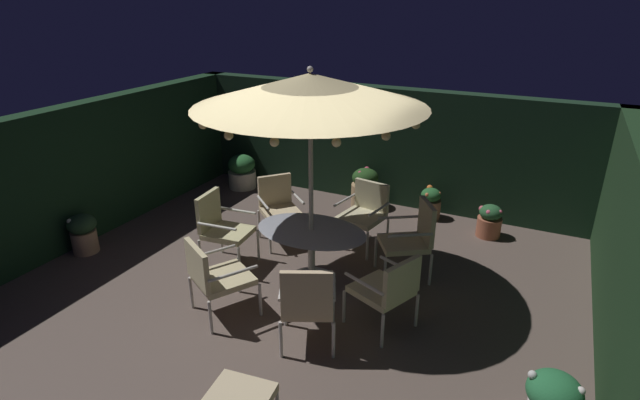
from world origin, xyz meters
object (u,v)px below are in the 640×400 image
object	(u,v)px
patio_umbrella	(310,90)
potted_plant_left_far	(242,171)
patio_chair_north	(412,235)
potted_plant_right_far	(83,232)
patio_chair_northeast	(365,210)
patio_chair_south	(215,274)
patio_chair_west	(388,287)
patio_chair_east	(279,204)
patio_dining_table	(311,243)
potted_plant_front_corner	(553,400)
patio_chair_southwest	(307,301)
ottoman_footrest	(241,396)
potted_plant_back_center	(430,203)
potted_plant_back_right	(489,221)
patio_chair_southeast	(221,225)
potted_plant_right_near	(365,188)

from	to	relation	value
patio_umbrella	potted_plant_left_far	bearing A→B (deg)	138.20
patio_chair_north	potted_plant_right_far	size ratio (longest dim) A/B	1.77
patio_chair_northeast	patio_chair_south	bearing A→B (deg)	-110.16
patio_chair_north	patio_chair_west	size ratio (longest dim) A/B	1.13
patio_chair_east	patio_chair_west	bearing A→B (deg)	-32.08
patio_dining_table	potted_plant_front_corner	world-z (taller)	patio_dining_table
patio_chair_southwest	ottoman_footrest	distance (m)	1.19
potted_plant_back_center	patio_umbrella	bearing A→B (deg)	-108.13
patio_umbrella	ottoman_footrest	bearing A→B (deg)	-77.49
patio_dining_table	patio_chair_south	bearing A→B (deg)	-120.18
patio_chair_east	patio_chair_west	xyz separation A→B (m)	(2.16, -1.35, -0.05)
patio_chair_west	potted_plant_right_far	world-z (taller)	patio_chair_west
patio_chair_north	potted_plant_back_center	xyz separation A→B (m)	(-0.23, 1.92, -0.33)
potted_plant_left_far	patio_chair_east	bearing A→B (deg)	-42.22
patio_chair_west	potted_plant_back_right	distance (m)	2.95
patio_chair_east	potted_plant_front_corner	size ratio (longest dim) A/B	1.78
patio_chair_west	potted_plant_front_corner	distance (m)	1.85
patio_chair_southeast	patio_chair_southwest	distance (m)	2.12
potted_plant_right_far	potted_plant_back_center	distance (m)	5.33
patio_chair_north	patio_chair_southeast	distance (m)	2.53
patio_chair_east	potted_plant_front_corner	xyz separation A→B (m)	(3.86, -2.05, -0.28)
patio_chair_north	potted_plant_back_right	world-z (taller)	patio_chair_north
patio_chair_southeast	patio_chair_southwest	bearing A→B (deg)	-29.55
patio_chair_southeast	ottoman_footrest	size ratio (longest dim) A/B	1.79
potted_plant_front_corner	patio_chair_southeast	bearing A→B (deg)	165.51
patio_dining_table	potted_plant_right_far	bearing A→B (deg)	-167.68
potted_plant_left_far	potted_plant_back_right	size ratio (longest dim) A/B	1.26
patio_dining_table	patio_umbrella	distance (m)	1.91
patio_chair_north	patio_chair_southwest	size ratio (longest dim) A/B	1.03
potted_plant_back_right	patio_chair_south	bearing A→B (deg)	-125.72
potted_plant_back_right	potted_plant_back_center	distance (m)	1.02
patio_dining_table	patio_chair_west	world-z (taller)	patio_chair_west
patio_chair_east	potted_plant_back_center	distance (m)	2.58
patio_chair_south	patio_chair_southwest	bearing A→B (deg)	-2.43
patio_chair_north	patio_chair_south	distance (m)	2.53
patio_chair_north	potted_plant_back_right	distance (m)	1.84
potted_plant_right_far	potted_plant_front_corner	size ratio (longest dim) A/B	1.05
patio_chair_southwest	patio_chair_east	bearing A→B (deg)	127.05
patio_chair_northeast	patio_chair_south	world-z (taller)	patio_chair_south
patio_chair_west	potted_plant_front_corner	bearing A→B (deg)	-22.39
patio_chair_southeast	patio_chair_south	xyz separation A→B (m)	(0.64, -0.99, -0.05)
patio_chair_north	ottoman_footrest	xyz separation A→B (m)	(-0.58, -3.04, -0.27)
patio_chair_northeast	potted_plant_right_far	xyz separation A→B (m)	(-3.51, -1.99, -0.24)
patio_chair_southeast	potted_plant_right_far	bearing A→B (deg)	-163.49
ottoman_footrest	potted_plant_right_near	bearing A→B (deg)	99.20
patio_chair_north	potted_plant_back_center	bearing A→B (deg)	96.96
patio_chair_south	potted_plant_right_far	size ratio (longest dim) A/B	1.62
patio_chair_southwest	potted_plant_back_center	world-z (taller)	patio_chair_southwest
patio_chair_north	patio_chair_east	distance (m)	2.07
patio_chair_south	ottoman_footrest	world-z (taller)	patio_chair_south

